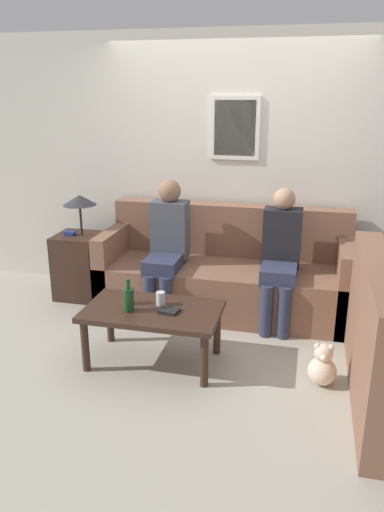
% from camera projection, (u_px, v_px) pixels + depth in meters
% --- Properties ---
extents(ground_plane, '(16.00, 16.00, 0.00)m').
position_uv_depth(ground_plane, '(214.00, 330.00, 4.47)').
color(ground_plane, '#ADA899').
extents(wall_back, '(9.00, 0.08, 2.60)m').
position_uv_depth(wall_back, '(235.00, 169.00, 4.96)').
color(wall_back, silver).
rests_on(wall_back, ground_plane).
extents(couch_main, '(2.35, 0.86, 0.98)m').
position_uv_depth(couch_main, '(225.00, 275.00, 4.84)').
color(couch_main, brown).
rests_on(couch_main, ground_plane).
extents(coffee_table, '(1.04, 0.61, 0.46)m').
position_uv_depth(coffee_table, '(153.00, 316.00, 3.84)').
color(coffee_table, '#382319').
rests_on(coffee_table, ground_plane).
extents(side_table_with_lamp, '(0.44, 0.44, 1.07)m').
position_uv_depth(side_table_with_lamp, '(79.00, 261.00, 5.11)').
color(side_table_with_lamp, '#382319').
rests_on(side_table_with_lamp, ground_plane).
extents(wine_bottle, '(0.08, 0.08, 0.26)m').
position_uv_depth(wine_bottle, '(129.00, 299.00, 3.76)').
color(wine_bottle, '#19421E').
rests_on(wine_bottle, coffee_table).
extents(drinking_glass, '(0.07, 0.07, 0.11)m').
position_uv_depth(drinking_glass, '(161.00, 298.00, 3.88)').
color(drinking_glass, silver).
rests_on(drinking_glass, coffee_table).
extents(book_stack, '(0.16, 0.14, 0.02)m').
position_uv_depth(book_stack, '(169.00, 311.00, 3.76)').
color(book_stack, black).
rests_on(book_stack, coffee_table).
extents(soda_can, '(0.07, 0.07, 0.12)m').
position_uv_depth(soda_can, '(129.00, 296.00, 3.90)').
color(soda_can, red).
rests_on(soda_can, coffee_table).
extents(person_left, '(0.34, 0.61, 1.26)m').
position_uv_depth(person_left, '(167.00, 242.00, 4.67)').
color(person_left, '#2D334C').
rests_on(person_left, ground_plane).
extents(person_right, '(0.34, 0.60, 1.23)m').
position_uv_depth(person_right, '(281.00, 252.00, 4.45)').
color(person_right, '#2D334C').
rests_on(person_right, ground_plane).
extents(teddy_bear, '(0.21, 0.21, 0.33)m').
position_uv_depth(teddy_bear, '(322.00, 367.00, 3.62)').
color(teddy_bear, beige).
rests_on(teddy_bear, ground_plane).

